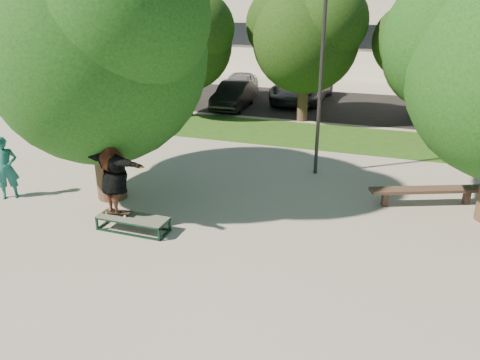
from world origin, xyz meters
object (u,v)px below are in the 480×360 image
at_px(tree_left, 96,40).
at_px(car_dark, 234,95).
at_px(car_silver_b, 447,108).
at_px(bystander, 6,168).
at_px(bench, 427,191).
at_px(lamppost, 321,78).
at_px(car_grey, 302,87).
at_px(grind_box, 133,224).
at_px(car_silver_a, 240,86).

bearing_deg(tree_left, car_dark, 93.26).
bearing_deg(car_silver_b, bystander, -126.15).
xyz_separation_m(bench, car_dark, (-9.43, 10.01, 0.28)).
xyz_separation_m(tree_left, lamppost, (5.29, 3.91, -1.27)).
xyz_separation_m(lamppost, bench, (3.43, -1.51, -2.74)).
bearing_deg(lamppost, car_grey, 104.62).
relative_size(grind_box, bystander, 0.98).
bearing_deg(car_silver_a, tree_left, -93.87).
bearing_deg(tree_left, bench, 15.37).
distance_m(bystander, car_grey, 17.25).
relative_size(lamppost, grind_box, 3.39).
bearing_deg(tree_left, grind_box, -44.12).
relative_size(tree_left, lamppost, 1.16).
distance_m(tree_left, bench, 9.89).
distance_m(grind_box, car_grey, 17.16).
bearing_deg(bystander, car_silver_b, 10.62).
bearing_deg(car_dark, bench, -50.01).
relative_size(car_grey, car_silver_b, 1.14).
xyz_separation_m(grind_box, car_grey, (0.50, 17.14, 0.61)).
bearing_deg(lamppost, car_dark, 125.22).
bearing_deg(car_silver_b, tree_left, -121.60).
bearing_deg(bench, car_grey, 93.50).
xyz_separation_m(car_dark, car_silver_b, (10.45, 0.22, 0.05)).
relative_size(bench, car_silver_b, 0.61).
xyz_separation_m(bench, car_grey, (-6.43, 13.01, 0.39)).
distance_m(bystander, car_silver_a, 16.03).
bearing_deg(car_silver_b, bench, -89.63).
bearing_deg(lamppost, grind_box, -121.81).
xyz_separation_m(lamppost, car_silver_a, (-6.56, 10.95, -2.39)).
bearing_deg(car_silver_b, car_silver_a, 174.59).
height_order(bench, car_grey, car_grey).
relative_size(lamppost, car_grey, 1.06).
bearing_deg(lamppost, bystander, -147.93).
distance_m(tree_left, car_silver_b, 16.36).
bearing_deg(car_silver_a, car_silver_b, -20.19).
relative_size(tree_left, car_grey, 1.23).
bearing_deg(grind_box, car_dark, 100.02).
bearing_deg(car_silver_a, grind_box, -88.29).
bearing_deg(car_grey, car_dark, -133.84).
bearing_deg(bench, bystander, 174.25).
relative_size(bystander, car_silver_a, 0.41).
xyz_separation_m(car_silver_a, car_dark, (0.56, -2.45, -0.07)).
relative_size(bystander, bench, 0.58).
height_order(grind_box, bystander, bystander).
distance_m(tree_left, car_grey, 15.99).
xyz_separation_m(lamppost, car_silver_b, (4.45, 8.72, -2.41)).
distance_m(lamppost, car_dark, 10.69).
xyz_separation_m(tree_left, grind_box, (1.79, -1.74, -4.23)).
xyz_separation_m(car_silver_a, car_grey, (3.56, 0.55, 0.04)).
height_order(bystander, bench, bystander).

